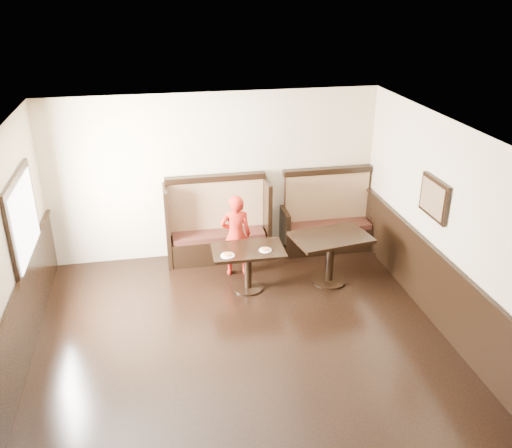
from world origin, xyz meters
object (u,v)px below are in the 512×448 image
object	(u,v)px
booth_main	(218,229)
child	(236,236)
table_main	(248,258)
booth_neighbor	(327,222)
table_neighbor	(331,248)

from	to	relation	value
booth_main	child	xyz separation A→B (m)	(0.21, -0.64, 0.16)
booth_main	table_main	distance (m)	1.19
booth_neighbor	table_neighbor	xyz separation A→B (m)	(-0.34, -1.18, 0.12)
table_main	child	xyz separation A→B (m)	(-0.10, 0.51, 0.15)
booth_neighbor	table_neighbor	bearing A→B (deg)	-105.97
booth_neighbor	child	world-z (taller)	booth_neighbor
table_neighbor	booth_neighbor	bearing A→B (deg)	64.65
booth_main	table_neighbor	distance (m)	2.00
booth_neighbor	table_main	world-z (taller)	booth_neighbor
table_main	child	size ratio (longest dim) A/B	0.80
table_main	table_neighbor	distance (m)	1.30
booth_main	table_neighbor	size ratio (longest dim) A/B	1.38
booth_neighbor	table_main	xyz separation A→B (m)	(-1.64, -1.15, 0.05)
booth_main	booth_neighbor	distance (m)	1.95
booth_main	child	bearing A→B (deg)	-71.70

